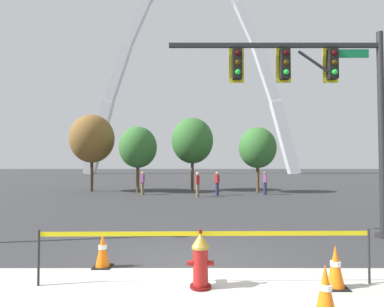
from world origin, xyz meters
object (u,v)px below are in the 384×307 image
(monument_arch, at_px, (191,78))
(traffic_cone_curb_edge, at_px, (335,267))
(fire_hydrant, at_px, (200,260))
(pedestrian_standing_center, at_px, (142,183))
(traffic_cone_by_hydrant, at_px, (325,291))
(traffic_signal_gantry, at_px, (320,90))
(pedestrian_walking_right, at_px, (216,183))
(pedestrian_near_trees, at_px, (264,183))
(traffic_cone_mid_sidewalk, at_px, (102,250))
(pedestrian_walking_left, at_px, (197,184))

(monument_arch, bearing_deg, traffic_cone_curb_edge, -87.58)
(fire_hydrant, height_order, monument_arch, monument_arch)
(fire_hydrant, distance_m, pedestrian_standing_center, 15.93)
(fire_hydrant, relative_size, traffic_cone_by_hydrant, 1.36)
(traffic_signal_gantry, bearing_deg, pedestrian_walking_right, 100.19)
(traffic_cone_by_hydrant, distance_m, pedestrian_walking_right, 16.20)
(traffic_signal_gantry, relative_size, pedestrian_standing_center, 4.04)
(traffic_signal_gantry, distance_m, pedestrian_near_trees, 12.61)
(traffic_cone_mid_sidewalk, distance_m, traffic_cone_curb_edge, 4.40)
(pedestrian_walking_right, bearing_deg, pedestrian_standing_center, 176.15)
(traffic_cone_by_hydrant, relative_size, traffic_signal_gantry, 0.11)
(traffic_cone_mid_sidewalk, height_order, pedestrian_walking_left, pedestrian_walking_left)
(traffic_cone_by_hydrant, height_order, pedestrian_walking_left, pedestrian_walking_left)
(fire_hydrant, distance_m, pedestrian_walking_left, 14.19)
(traffic_cone_curb_edge, distance_m, traffic_signal_gantry, 5.46)
(traffic_signal_gantry, relative_size, pedestrian_walking_right, 4.04)
(traffic_signal_gantry, bearing_deg, pedestrian_near_trees, 84.20)
(fire_hydrant, bearing_deg, traffic_cone_by_hydrant, -30.43)
(fire_hydrant, distance_m, pedestrian_near_trees, 16.37)
(traffic_cone_by_hydrant, xyz_separation_m, monument_arch, (-1.87, 59.56, 19.90))
(traffic_cone_curb_edge, distance_m, pedestrian_walking_left, 14.36)
(monument_arch, distance_m, pedestrian_walking_right, 47.56)
(fire_hydrant, bearing_deg, pedestrian_standing_center, 102.78)
(pedestrian_walking_right, bearing_deg, traffic_cone_mid_sidewalk, -103.93)
(pedestrian_standing_center, bearing_deg, traffic_cone_mid_sidewalk, -83.92)
(traffic_cone_mid_sidewalk, distance_m, pedestrian_walking_left, 13.35)
(traffic_cone_mid_sidewalk, height_order, pedestrian_walking_right, pedestrian_walking_right)
(monument_arch, bearing_deg, pedestrian_walking_right, -87.74)
(fire_hydrant, distance_m, traffic_cone_mid_sidewalk, 2.23)
(pedestrian_walking_right, bearing_deg, fire_hydrant, -95.79)
(pedestrian_walking_left, relative_size, pedestrian_walking_right, 1.00)
(traffic_cone_mid_sidewalk, relative_size, monument_arch, 0.02)
(traffic_signal_gantry, distance_m, monument_arch, 57.41)
(traffic_cone_curb_edge, distance_m, pedestrian_near_trees, 15.86)
(traffic_cone_mid_sidewalk, xyz_separation_m, pedestrian_standing_center, (-1.55, 14.51, 0.46))
(pedestrian_walking_left, height_order, pedestrian_near_trees, same)
(fire_hydrant, height_order, pedestrian_standing_center, pedestrian_standing_center)
(monument_arch, distance_m, pedestrian_near_trees, 47.40)
(traffic_cone_curb_edge, relative_size, traffic_signal_gantry, 0.11)
(pedestrian_standing_center, bearing_deg, traffic_cone_curb_edge, -69.46)
(fire_hydrant, bearing_deg, traffic_cone_mid_sidewalk, 152.65)
(traffic_cone_by_hydrant, height_order, pedestrian_walking_right, pedestrian_walking_right)
(pedestrian_walking_left, bearing_deg, pedestrian_walking_right, 37.28)
(traffic_cone_curb_edge, xyz_separation_m, pedestrian_near_trees, (2.55, 15.65, 0.46))
(fire_hydrant, xyz_separation_m, pedestrian_standing_center, (-3.52, 15.54, 0.35))
(pedestrian_standing_center, bearing_deg, fire_hydrant, -77.22)
(monument_arch, xyz_separation_m, pedestrian_walking_right, (1.71, -43.37, -19.44))
(fire_hydrant, height_order, traffic_cone_by_hydrant, fire_hydrant)
(monument_arch, xyz_separation_m, pedestrian_walking_left, (0.38, -44.39, -19.44))
(traffic_cone_curb_edge, bearing_deg, traffic_cone_mid_sidewalk, 166.39)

